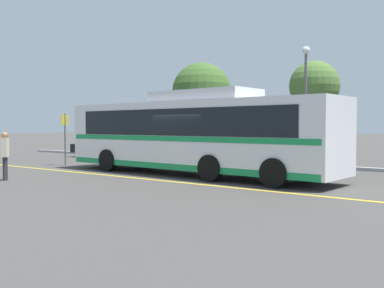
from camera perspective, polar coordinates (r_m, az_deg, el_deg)
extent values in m
plane|color=#423F3D|center=(18.47, 0.06, -4.08)|extent=(220.00, 220.00, 0.00)
cube|color=gold|center=(17.10, -4.51, -4.59)|extent=(32.76, 0.20, 0.01)
cube|color=#99999E|center=(24.10, 9.23, -2.44)|extent=(40.76, 0.36, 0.15)
cube|color=silver|center=(18.67, 0.00, 1.16)|extent=(12.87, 3.17, 2.72)
cube|color=black|center=(18.67, 0.00, 2.77)|extent=(11.09, 3.13, 1.06)
cube|color=#198C4C|center=(18.67, 0.00, 0.77)|extent=(12.62, 3.20, 0.20)
cube|color=#198C4C|center=(18.74, 0.00, -2.64)|extent=(12.62, 3.19, 0.24)
cube|color=black|center=(23.32, -12.11, 1.45)|extent=(0.15, 2.26, 2.02)
cube|color=black|center=(23.33, -12.13, 4.31)|extent=(0.13, 1.80, 0.24)
cube|color=silver|center=(18.30, 1.53, 6.09)|extent=(4.56, 2.26, 0.44)
cube|color=black|center=(23.59, -12.50, -1.41)|extent=(0.13, 1.92, 0.04)
cube|color=black|center=(23.60, -12.49, -1.90)|extent=(0.13, 1.92, 0.04)
cylinder|color=black|center=(20.69, -10.63, -2.05)|extent=(1.01, 0.33, 1.00)
cylinder|color=black|center=(22.33, -5.73, -1.70)|extent=(1.01, 0.33, 1.00)
cylinder|color=black|center=(16.58, 2.31, -3.08)|extent=(1.01, 0.33, 1.00)
cylinder|color=black|center=(18.57, 6.99, -2.51)|extent=(1.01, 0.33, 1.00)
cylinder|color=black|center=(15.09, 10.39, -3.64)|extent=(1.01, 0.33, 1.00)
cylinder|color=black|center=(17.26, 14.46, -2.94)|extent=(1.01, 0.33, 1.00)
cube|color=black|center=(29.71, -10.93, -0.59)|extent=(4.87, 2.07, 0.56)
cube|color=black|center=(29.77, -11.10, 0.49)|extent=(2.10, 1.66, 0.55)
cylinder|color=black|center=(29.33, -7.74, -1.15)|extent=(0.61, 0.24, 0.60)
cylinder|color=black|center=(28.12, -9.93, -1.31)|extent=(0.61, 0.24, 0.60)
cylinder|color=black|center=(31.35, -11.81, -0.96)|extent=(0.61, 0.24, 0.60)
cylinder|color=black|center=(30.21, -14.01, -1.10)|extent=(0.61, 0.24, 0.60)
cube|color=black|center=(25.56, -2.07, -0.82)|extent=(4.82, 1.81, 0.73)
cube|color=black|center=(25.46, -1.86, 0.56)|extent=(2.03, 1.58, 0.51)
cylinder|color=black|center=(25.93, -5.81, -1.59)|extent=(0.60, 0.20, 0.60)
cylinder|color=black|center=(27.19, -3.36, -1.41)|extent=(0.60, 0.20, 0.60)
cylinder|color=black|center=(24.00, -0.60, -1.89)|extent=(0.60, 0.20, 0.60)
cylinder|color=black|center=(25.36, 1.76, -1.67)|extent=(0.60, 0.20, 0.60)
cylinder|color=#2D2D33|center=(18.46, -22.57, -2.88)|extent=(0.14, 0.14, 0.88)
cylinder|color=#2D2D33|center=(18.30, -22.69, -2.93)|extent=(0.14, 0.14, 0.88)
cube|color=beige|center=(18.33, -22.67, -0.44)|extent=(0.46, 0.45, 0.70)
sphere|color=#9E704C|center=(18.31, -22.69, 1.03)|extent=(0.24, 0.24, 0.24)
cylinder|color=#59595E|center=(24.29, -15.82, 0.57)|extent=(0.07, 0.07, 2.72)
cube|color=yellow|center=(24.28, -15.85, 2.99)|extent=(0.05, 0.40, 0.56)
cylinder|color=#59595E|center=(24.19, 14.20, 4.21)|extent=(0.14, 0.14, 5.78)
sphere|color=silver|center=(24.50, 14.27, 11.46)|extent=(0.41, 0.41, 0.41)
cylinder|color=#513823|center=(30.26, 1.21, 1.11)|extent=(0.28, 0.28, 2.86)
sphere|color=#3D6028|center=(30.34, 1.21, 6.62)|extent=(3.96, 3.96, 3.96)
cylinder|color=#513823|center=(27.77, 15.22, 1.41)|extent=(0.28, 0.28, 3.33)
sphere|color=#4C7033|center=(27.87, 15.28, 7.13)|extent=(2.98, 2.98, 2.98)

